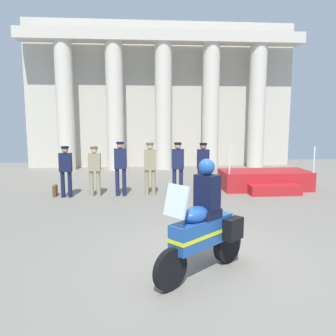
% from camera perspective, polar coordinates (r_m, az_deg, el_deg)
% --- Properties ---
extents(ground_plane, '(28.36, 28.36, 0.00)m').
position_cam_1_polar(ground_plane, '(6.51, 6.36, -14.91)').
color(ground_plane, gray).
extents(colonnade_backdrop, '(13.30, 1.66, 7.14)m').
position_cam_1_polar(colonnade_backdrop, '(17.63, -0.90, 12.04)').
color(colonnade_backdrop, beige).
rests_on(colonnade_backdrop, ground_plane).
extents(reviewing_stand, '(3.06, 1.92, 1.56)m').
position_cam_1_polar(reviewing_stand, '(12.88, 15.44, -1.97)').
color(reviewing_stand, '#B21E23').
rests_on(reviewing_stand, ground_plane).
extents(officer_in_row_0, '(0.39, 0.24, 1.62)m').
position_cam_1_polar(officer_in_row_0, '(11.58, -16.18, 0.09)').
color(officer_in_row_0, '#141938').
rests_on(officer_in_row_0, ground_plane).
extents(officer_in_row_1, '(0.39, 0.24, 1.60)m').
position_cam_1_polar(officer_in_row_1, '(11.50, -11.76, 0.13)').
color(officer_in_row_1, gray).
rests_on(officer_in_row_1, ground_plane).
extents(officer_in_row_2, '(0.39, 0.24, 1.75)m').
position_cam_1_polar(officer_in_row_2, '(11.41, -7.68, 0.61)').
color(officer_in_row_2, '#191E42').
rests_on(officer_in_row_2, ground_plane).
extents(officer_in_row_3, '(0.39, 0.24, 1.71)m').
position_cam_1_polar(officer_in_row_3, '(11.39, -2.92, 0.55)').
color(officer_in_row_3, gray).
rests_on(officer_in_row_3, ground_plane).
extents(officer_in_row_4, '(0.39, 0.24, 1.72)m').
position_cam_1_polar(officer_in_row_4, '(11.43, 1.59, 0.60)').
color(officer_in_row_4, '#191E42').
rests_on(officer_in_row_4, ground_plane).
extents(officer_in_row_5, '(0.39, 0.24, 1.70)m').
position_cam_1_polar(officer_in_row_5, '(11.61, 5.67, 0.62)').
color(officer_in_row_5, '#141938').
rests_on(officer_in_row_5, ground_plane).
extents(motorcycle_with_rider, '(1.67, 1.45, 1.90)m').
position_cam_1_polar(motorcycle_with_rider, '(5.82, 5.93, -9.39)').
color(motorcycle_with_rider, black).
rests_on(motorcycle_with_rider, ground_plane).
extents(briefcase_on_ground, '(0.10, 0.32, 0.36)m').
position_cam_1_polar(briefcase_on_ground, '(11.96, -17.75, -3.51)').
color(briefcase_on_ground, brown).
rests_on(briefcase_on_ground, ground_plane).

